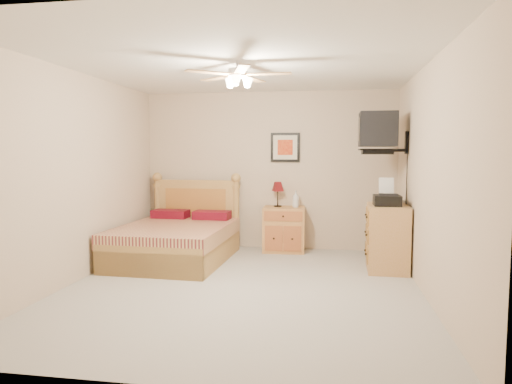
% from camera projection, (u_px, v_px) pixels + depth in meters
% --- Properties ---
extents(floor, '(4.50, 4.50, 0.00)m').
position_uv_depth(floor, '(242.00, 288.00, 5.21)').
color(floor, '#9C968D').
rests_on(floor, ground).
extents(ceiling, '(4.00, 4.50, 0.04)m').
position_uv_depth(ceiling, '(241.00, 65.00, 4.99)').
color(ceiling, white).
rests_on(ceiling, ground).
extents(wall_back, '(4.00, 0.04, 2.50)m').
position_uv_depth(wall_back, '(268.00, 171.00, 7.31)').
color(wall_back, '#C0A98D').
rests_on(wall_back, ground).
extents(wall_front, '(4.00, 0.04, 2.50)m').
position_uv_depth(wall_front, '(174.00, 199.00, 2.89)').
color(wall_front, '#C0A98D').
rests_on(wall_front, ground).
extents(wall_left, '(0.04, 4.50, 2.50)m').
position_uv_depth(wall_left, '(77.00, 177.00, 5.42)').
color(wall_left, '#C0A98D').
rests_on(wall_left, ground).
extents(wall_right, '(0.04, 4.50, 2.50)m').
position_uv_depth(wall_right, '(429.00, 180.00, 4.78)').
color(wall_right, '#C0A98D').
rests_on(wall_right, ground).
extents(bed, '(1.50, 1.93, 1.22)m').
position_uv_depth(bed, '(175.00, 218.00, 6.45)').
color(bed, '#AD803E').
rests_on(bed, ground).
extents(nightstand, '(0.66, 0.51, 0.69)m').
position_uv_depth(nightstand, '(284.00, 229.00, 7.11)').
color(nightstand, '#AF823C').
rests_on(nightstand, ground).
extents(table_lamp, '(0.27, 0.27, 0.39)m').
position_uv_depth(table_lamp, '(278.00, 194.00, 7.14)').
color(table_lamp, '#5C0D10').
rests_on(table_lamp, nightstand).
extents(lotion_bottle, '(0.12, 0.12, 0.26)m').
position_uv_depth(lotion_bottle, '(296.00, 199.00, 7.05)').
color(lotion_bottle, silver).
rests_on(lotion_bottle, nightstand).
extents(framed_picture, '(0.46, 0.04, 0.46)m').
position_uv_depth(framed_picture, '(285.00, 147.00, 7.22)').
color(framed_picture, black).
rests_on(framed_picture, wall_back).
extents(dresser, '(0.53, 0.74, 0.86)m').
position_uv_depth(dresser, '(387.00, 237.00, 5.97)').
color(dresser, '#A47A38').
rests_on(dresser, ground).
extents(fax_machine, '(0.34, 0.36, 0.36)m').
position_uv_depth(fax_machine, '(387.00, 192.00, 5.83)').
color(fax_machine, black).
rests_on(fax_machine, dresser).
extents(magazine_lower, '(0.23, 0.27, 0.02)m').
position_uv_depth(magazine_lower, '(385.00, 202.00, 6.16)').
color(magazine_lower, beige).
rests_on(magazine_lower, dresser).
extents(magazine_upper, '(0.28, 0.34, 0.02)m').
position_uv_depth(magazine_upper, '(387.00, 201.00, 6.14)').
color(magazine_upper, gray).
rests_on(magazine_upper, magazine_lower).
extents(wall_tv, '(0.56, 0.46, 0.58)m').
position_uv_depth(wall_tv, '(389.00, 132.00, 6.09)').
color(wall_tv, black).
rests_on(wall_tv, wall_right).
extents(ceiling_fan, '(1.14, 1.14, 0.28)m').
position_uv_depth(ceiling_fan, '(238.00, 75.00, 4.81)').
color(ceiling_fan, silver).
rests_on(ceiling_fan, ceiling).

